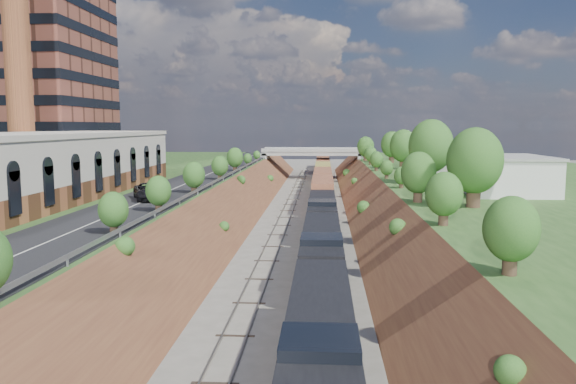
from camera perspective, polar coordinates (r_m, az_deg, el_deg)
name	(u,v)px	position (r m, az deg, el deg)	size (l,w,h in m)	color
platform_left	(62,201)	(82.81, -21.95, -0.84)	(44.00, 180.00, 5.00)	#2A4D1F
platform_right	(557,205)	(80.64, 25.66, -1.22)	(44.00, 180.00, 5.00)	#2A4D1F
embankment_left	(221,221)	(76.35, -6.78, -2.90)	(7.07, 180.00, 7.07)	brown
embankment_right	(386,222)	(75.57, 9.89, -3.06)	(7.07, 180.00, 7.07)	brown
rail_left_track	(283,221)	(75.28, -0.47, -2.92)	(1.58, 180.00, 0.18)	gray
rail_right_track	(322,221)	(75.09, 3.50, -2.96)	(1.58, 180.00, 0.18)	gray
road	(188,183)	(76.61, -10.14, 0.88)	(8.00, 180.00, 0.10)	black
guardrail	(218,180)	(75.50, -7.16, 1.23)	(0.10, 171.00, 0.70)	#99999E
commercial_building	(4,170)	(60.55, -26.87, 2.01)	(14.30, 62.30, 7.00)	brown
smokestack	(16,27)	(80.93, -25.92, 14.80)	(3.20, 3.20, 40.00)	brown
overpass	(312,158)	(136.27, 2.48, 3.46)	(24.50, 8.30, 7.40)	gray
white_building_near	(503,176)	(69.46, 21.04, 1.56)	(9.00, 12.00, 4.00)	silver
white_building_far	(455,164)	(90.53, 16.59, 2.71)	(8.00, 10.00, 3.60)	silver
tree_right_large	(475,161)	(55.98, 18.44, 2.97)	(5.25, 5.25, 7.61)	#473323
tree_left_crest	(93,217)	(37.42, -19.24, -2.40)	(2.45, 2.45, 3.55)	#473323
freight_train	(323,182)	(101.03, 3.55, 1.03)	(3.19, 162.27, 4.73)	black
suv	(150,191)	(59.90, -13.89, 0.06)	(2.87, 6.23, 1.73)	black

